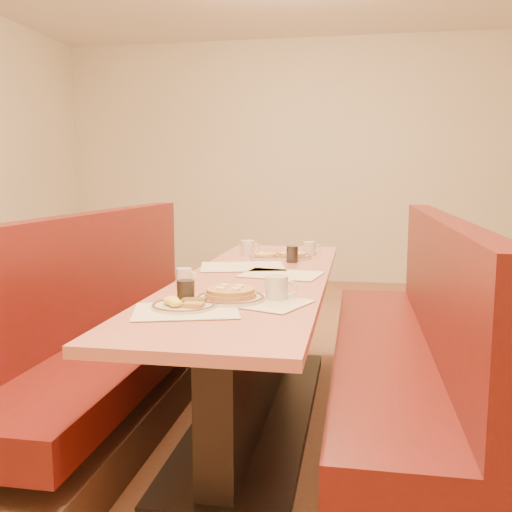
% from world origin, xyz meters
% --- Properties ---
extents(ground, '(8.00, 8.00, 0.00)m').
position_xyz_m(ground, '(0.00, 0.00, 0.00)').
color(ground, '#9E6647').
rests_on(ground, ground).
extents(room_envelope, '(6.04, 8.04, 2.82)m').
position_xyz_m(room_envelope, '(0.00, 0.00, 1.93)').
color(room_envelope, beige).
rests_on(room_envelope, ground).
extents(diner_table, '(0.70, 2.50, 0.75)m').
position_xyz_m(diner_table, '(0.00, 0.00, 0.37)').
color(diner_table, black).
rests_on(diner_table, ground).
extents(booth_left, '(0.55, 2.50, 1.05)m').
position_xyz_m(booth_left, '(-0.73, 0.00, 0.36)').
color(booth_left, '#4C3326').
rests_on(booth_left, ground).
extents(booth_right, '(0.55, 2.50, 1.05)m').
position_xyz_m(booth_right, '(0.73, 0.00, 0.36)').
color(booth_right, '#4C3326').
rests_on(booth_right, ground).
extents(placemat_near_left, '(0.44, 0.38, 0.00)m').
position_xyz_m(placemat_near_left, '(-0.12, -0.78, 0.75)').
color(placemat_near_left, '#F5EEC0').
rests_on(placemat_near_left, diner_table).
extents(placemat_near_right, '(0.43, 0.38, 0.00)m').
position_xyz_m(placemat_near_right, '(0.12, -0.58, 0.75)').
color(placemat_near_right, '#F5EEC0').
rests_on(placemat_near_right, diner_table).
extents(placemat_far_left, '(0.51, 0.43, 0.00)m').
position_xyz_m(placemat_far_left, '(-0.12, 0.26, 0.75)').
color(placemat_far_left, '#F5EEC0').
rests_on(placemat_far_left, diner_table).
extents(placemat_far_right, '(0.43, 0.35, 0.00)m').
position_xyz_m(placemat_far_right, '(0.12, 0.06, 0.75)').
color(placemat_far_right, '#F5EEC0').
rests_on(placemat_far_right, diner_table).
extents(pancake_plate, '(0.27, 0.27, 0.06)m').
position_xyz_m(pancake_plate, '(0.00, -0.58, 0.77)').
color(pancake_plate, beige).
rests_on(pancake_plate, diner_table).
extents(eggs_plate, '(0.24, 0.24, 0.05)m').
position_xyz_m(eggs_plate, '(-0.15, -0.73, 0.76)').
color(eggs_plate, beige).
rests_on(eggs_plate, diner_table).
extents(extra_plate_mid, '(0.23, 0.23, 0.05)m').
position_xyz_m(extra_plate_mid, '(0.11, 0.64, 0.77)').
color(extra_plate_mid, beige).
rests_on(extra_plate_mid, diner_table).
extents(extra_plate_far, '(0.19, 0.19, 0.04)m').
position_xyz_m(extra_plate_far, '(-0.05, 0.61, 0.76)').
color(extra_plate_far, beige).
rests_on(extra_plate_far, diner_table).
extents(coffee_mug_a, '(0.13, 0.09, 0.10)m').
position_xyz_m(coffee_mug_a, '(0.18, -0.52, 0.80)').
color(coffee_mug_a, beige).
rests_on(coffee_mug_a, diner_table).
extents(coffee_mug_b, '(0.10, 0.07, 0.08)m').
position_xyz_m(coffee_mug_b, '(-0.28, -0.28, 0.79)').
color(coffee_mug_b, beige).
rests_on(coffee_mug_b, diner_table).
extents(coffee_mug_c, '(0.11, 0.08, 0.08)m').
position_xyz_m(coffee_mug_c, '(0.20, 0.81, 0.79)').
color(coffee_mug_c, beige).
rests_on(coffee_mug_c, diner_table).
extents(coffee_mug_d, '(0.12, 0.09, 0.09)m').
position_xyz_m(coffee_mug_d, '(-0.18, 0.73, 0.80)').
color(coffee_mug_d, beige).
rests_on(coffee_mug_d, diner_table).
extents(soda_tumbler_near, '(0.07, 0.07, 0.09)m').
position_xyz_m(soda_tumbler_near, '(-0.16, -0.66, 0.80)').
color(soda_tumbler_near, black).
rests_on(soda_tumbler_near, diner_table).
extents(soda_tumbler_mid, '(0.07, 0.07, 0.09)m').
position_xyz_m(soda_tumbler_mid, '(0.12, 0.49, 0.80)').
color(soda_tumbler_mid, black).
rests_on(soda_tumbler_mid, diner_table).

